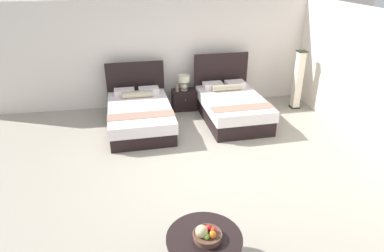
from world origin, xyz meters
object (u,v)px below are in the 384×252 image
at_px(bed_near_corner, 232,106).
at_px(floor_lamp_corner, 298,80).
at_px(bed_near_window, 140,114).
at_px(fruit_bowl, 207,234).
at_px(coffee_table, 204,244).
at_px(table_lamp, 184,81).
at_px(nightstand, 184,100).
at_px(vase, 177,88).

distance_m(bed_near_corner, floor_lamp_corner, 1.89).
bearing_deg(bed_near_window, fruit_bowl, -81.74).
distance_m(coffee_table, fruit_bowl, 0.18).
relative_size(table_lamp, floor_lamp_corner, 0.26).
relative_size(bed_near_window, table_lamp, 5.91).
height_order(bed_near_window, coffee_table, bed_near_window).
distance_m(bed_near_window, coffee_table, 4.18).
distance_m(table_lamp, coffee_table, 5.00).
bearing_deg(nightstand, floor_lamp_corner, -8.18).
bearing_deg(bed_near_window, floor_lamp_corner, 5.94).
relative_size(bed_near_corner, table_lamp, 5.58).
bearing_deg(vase, nightstand, 12.60).
xyz_separation_m(nightstand, coffee_table, (-0.54, -4.94, 0.12)).
xyz_separation_m(bed_near_window, coffee_table, (0.59, -4.14, 0.08)).
height_order(nightstand, floor_lamp_corner, floor_lamp_corner).
height_order(table_lamp, fruit_bowl, table_lamp).
xyz_separation_m(vase, fruit_bowl, (-0.35, -4.94, -0.03)).
xyz_separation_m(bed_near_corner, floor_lamp_corner, (1.80, 0.41, 0.40)).
relative_size(table_lamp, fruit_bowl, 1.11).
distance_m(bed_near_window, floor_lamp_corner, 3.96).
height_order(bed_near_window, nightstand, bed_near_window).
height_order(nightstand, table_lamp, table_lamp).
relative_size(bed_near_corner, vase, 12.89).
bearing_deg(fruit_bowl, bed_near_corner, 70.05).
xyz_separation_m(nightstand, vase, (-0.18, -0.04, 0.33)).
distance_m(nightstand, table_lamp, 0.48).
relative_size(coffee_table, floor_lamp_corner, 0.61).
distance_m(table_lamp, fruit_bowl, 5.03).
relative_size(bed_near_corner, fruit_bowl, 6.17).
bearing_deg(table_lamp, vase, -161.45).
relative_size(vase, coffee_table, 0.18).
relative_size(bed_near_corner, coffee_table, 2.36).
height_order(nightstand, coffee_table, nightstand).
bearing_deg(coffee_table, table_lamp, 83.74).
bearing_deg(coffee_table, bed_near_window, 98.10).
bearing_deg(coffee_table, floor_lamp_corner, 53.78).
relative_size(bed_near_corner, nightstand, 3.52).
height_order(bed_near_corner, fruit_bowl, bed_near_corner).
height_order(bed_near_corner, table_lamp, bed_near_corner).
bearing_deg(floor_lamp_corner, bed_near_corner, -167.13).
bearing_deg(coffee_table, bed_near_corner, 69.68).
relative_size(nightstand, floor_lamp_corner, 0.41).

